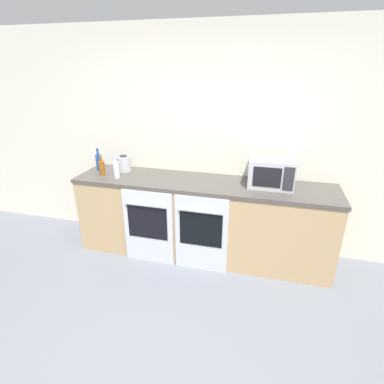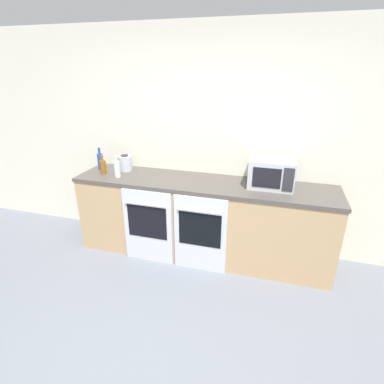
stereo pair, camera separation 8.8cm
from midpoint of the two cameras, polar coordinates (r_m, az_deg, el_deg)
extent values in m
plane|color=slate|center=(2.64, -7.95, -31.28)|extent=(16.00, 16.00, 0.00)
cube|color=silver|center=(3.59, 4.13, 9.25)|extent=(10.00, 0.06, 2.60)
cube|color=tan|center=(3.58, 2.57, -5.37)|extent=(2.94, 0.63, 0.90)
cube|color=#4C4742|center=(3.38, 2.70, 1.66)|extent=(2.96, 0.65, 0.04)
cube|color=silver|center=(3.46, -7.65, -6.63)|extent=(0.58, 0.03, 0.89)
cube|color=black|center=(3.42, -7.84, -5.73)|extent=(0.47, 0.01, 0.39)
cylinder|color=silver|center=(3.30, -8.20, -2.36)|extent=(0.48, 0.02, 0.02)
cube|color=silver|center=(3.29, 2.32, -8.15)|extent=(0.58, 0.03, 0.89)
cube|color=black|center=(3.24, 2.26, -7.22)|extent=(0.47, 0.01, 0.39)
cylinder|color=silver|center=(3.11, 2.23, -3.72)|extent=(0.48, 0.02, 0.02)
cube|color=#B7BABF|center=(3.32, 15.68, 3.58)|extent=(0.47, 0.37, 0.31)
cube|color=black|center=(3.14, 14.80, 2.59)|extent=(0.28, 0.01, 0.21)
cube|color=#2D2D33|center=(3.14, 18.65, 2.17)|extent=(0.10, 0.01, 0.25)
cylinder|color=silver|center=(3.59, -13.39, 4.20)|extent=(0.07, 0.07, 0.19)
cylinder|color=silver|center=(3.55, -13.58, 6.17)|extent=(0.03, 0.03, 0.07)
cylinder|color=#234793|center=(3.93, -16.43, 5.59)|extent=(0.07, 0.07, 0.20)
cylinder|color=#234793|center=(3.89, -16.65, 7.54)|extent=(0.03, 0.03, 0.08)
cylinder|color=#8C5114|center=(3.75, -15.92, 4.57)|extent=(0.07, 0.07, 0.17)
cylinder|color=#8C5114|center=(3.71, -16.11, 6.25)|extent=(0.03, 0.03, 0.06)
cylinder|color=#B7BABF|center=(3.81, -11.99, 5.39)|extent=(0.17, 0.17, 0.18)
cylinder|color=#262628|center=(3.78, -12.11, 6.81)|extent=(0.09, 0.09, 0.01)
camera|label=1|loc=(0.04, -89.27, 0.30)|focal=28.00mm
camera|label=2|loc=(0.04, 90.73, -0.30)|focal=28.00mm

